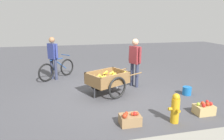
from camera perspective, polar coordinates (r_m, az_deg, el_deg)
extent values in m
plane|color=#47474C|center=(6.13, 0.84, -6.81)|extent=(24.00, 24.00, 0.00)
cube|color=olive|center=(5.99, -1.29, -3.26)|extent=(1.34, 1.22, 0.10)
cube|color=olive|center=(5.64, -5.40, -2.63)|extent=(0.42, 0.74, 0.24)
cube|color=olive|center=(6.27, 2.39, -0.85)|extent=(0.42, 0.74, 0.24)
cube|color=olive|center=(5.67, 1.06, -2.48)|extent=(1.00, 0.56, 0.24)
cube|color=olive|center=(6.22, -3.45, -0.98)|extent=(1.00, 0.56, 0.24)
torus|color=black|center=(5.70, 1.52, -5.04)|extent=(0.60, 0.35, 0.64)
torus|color=black|center=(6.34, -3.79, -3.03)|extent=(0.60, 0.35, 0.64)
cylinder|color=gray|center=(6.01, -1.28, -3.98)|extent=(0.44, 0.80, 0.04)
cylinder|color=olive|center=(6.25, 6.57, -1.16)|extent=(0.51, 0.28, 0.04)
cylinder|color=olive|center=(6.71, 2.34, 0.01)|extent=(0.51, 0.28, 0.04)
cylinder|color=gray|center=(5.79, -4.91, -6.28)|extent=(0.04, 0.04, 0.35)
ellipsoid|color=gold|center=(6.08, 0.85, -1.35)|extent=(0.18, 0.12, 0.13)
ellipsoid|color=gold|center=(6.06, 0.74, -1.30)|extent=(0.19, 0.10, 0.05)
ellipsoid|color=gold|center=(6.04, 0.64, -1.26)|extent=(0.18, 0.12, 0.13)
ellipsoid|color=gold|center=(5.91, -1.78, -2.21)|extent=(0.17, 0.07, 0.15)
ellipsoid|color=gold|center=(5.89, -1.94, -2.18)|extent=(0.19, 0.08, 0.05)
ellipsoid|color=gold|center=(5.86, -2.09, -2.14)|extent=(0.14, 0.16, 0.15)
ellipsoid|color=gold|center=(6.04, 0.03, -1.04)|extent=(0.18, 0.11, 0.12)
ellipsoid|color=gold|center=(6.02, 0.01, -0.97)|extent=(0.19, 0.11, 0.09)
ellipsoid|color=gold|center=(6.01, -0.02, -0.90)|extent=(0.18, 0.07, 0.05)
ellipsoid|color=gold|center=(6.00, -0.05, -0.84)|extent=(0.19, 0.10, 0.09)
ellipsoid|color=gold|center=(5.98, -0.12, -0.78)|extent=(0.17, 0.12, 0.15)
ellipsoid|color=gold|center=(6.06, 3.53, -2.01)|extent=(0.16, 0.16, 0.12)
ellipsoid|color=gold|center=(6.05, 3.53, -1.94)|extent=(0.19, 0.12, 0.10)
ellipsoid|color=gold|center=(6.03, 3.49, -1.88)|extent=(0.15, 0.17, 0.05)
ellipsoid|color=gold|center=(6.02, 3.44, -1.82)|extent=(0.17, 0.14, 0.11)
ellipsoid|color=gold|center=(6.00, 3.42, -1.76)|extent=(0.18, 0.09, 0.14)
ellipsoid|color=gold|center=(5.81, -2.54, -2.11)|extent=(0.17, 0.10, 0.15)
ellipsoid|color=gold|center=(5.79, -2.69, -2.07)|extent=(0.15, 0.17, 0.05)
ellipsoid|color=gold|center=(5.77, -2.82, -2.03)|extent=(0.18, 0.08, 0.14)
ellipsoid|color=gold|center=(6.02, 3.61, -0.97)|extent=(0.15, 0.14, 0.16)
ellipsoid|color=gold|center=(6.00, 3.48, -0.93)|extent=(0.16, 0.16, 0.05)
ellipsoid|color=gold|center=(5.98, 3.38, -0.88)|extent=(0.18, 0.08, 0.13)
ellipsoid|color=gold|center=(5.99, -3.55, -1.83)|extent=(0.16, 0.13, 0.15)
ellipsoid|color=gold|center=(5.98, -3.64, -1.77)|extent=(0.19, 0.12, 0.08)
ellipsoid|color=gold|center=(5.96, -3.72, -1.72)|extent=(0.18, 0.14, 0.07)
ellipsoid|color=gold|center=(5.95, -3.81, -1.67)|extent=(0.16, 0.15, 0.15)
ellipsoid|color=gold|center=(6.19, 0.71, -1.80)|extent=(0.18, 0.07, 0.14)
ellipsoid|color=gold|center=(6.17, 0.66, -1.74)|extent=(0.17, 0.16, 0.09)
ellipsoid|color=gold|center=(6.16, 0.63, -1.68)|extent=(0.18, 0.13, 0.04)
ellipsoid|color=gold|center=(6.15, 0.61, -1.62)|extent=(0.19, 0.12, 0.09)
ellipsoid|color=gold|center=(6.13, 0.54, -1.57)|extent=(0.17, 0.07, 0.15)
ellipsoid|color=gold|center=(6.20, -1.74, -0.97)|extent=(0.16, 0.16, 0.13)
ellipsoid|color=gold|center=(6.18, -1.78, -0.91)|extent=(0.18, 0.14, 0.09)
ellipsoid|color=gold|center=(6.17, -1.81, -0.84)|extent=(0.15, 0.17, 0.05)
ellipsoid|color=gold|center=(6.16, -1.88, -0.79)|extent=(0.19, 0.07, 0.11)
ellipsoid|color=gold|center=(6.14, -1.90, -0.72)|extent=(0.18, 0.09, 0.14)
ellipsoid|color=gold|center=(5.82, -5.31, -2.14)|extent=(0.18, 0.10, 0.13)
ellipsoid|color=gold|center=(5.81, -5.39, -2.09)|extent=(0.18, 0.14, 0.08)
ellipsoid|color=gold|center=(5.79, -5.46, -2.03)|extent=(0.19, 0.10, 0.08)
ellipsoid|color=gold|center=(5.77, -5.57, -1.98)|extent=(0.18, 0.08, 0.15)
ellipsoid|color=gold|center=(5.80, -0.59, -2.76)|extent=(0.18, 0.12, 0.13)
ellipsoid|color=gold|center=(5.78, -0.71, -2.71)|extent=(0.19, 0.09, 0.05)
ellipsoid|color=gold|center=(5.76, -0.85, -2.67)|extent=(0.18, 0.10, 0.15)
cylinder|color=#333851|center=(6.67, 7.00, -1.59)|extent=(0.11, 0.11, 0.78)
cylinder|color=#333851|center=(6.82, 5.65, -1.21)|extent=(0.11, 0.11, 0.78)
cube|color=maroon|center=(6.60, 6.48, 4.22)|extent=(0.33, 0.39, 0.56)
sphere|color=tan|center=(6.54, 6.58, 7.79)|extent=(0.21, 0.21, 0.21)
cylinder|color=maroon|center=(6.44, 7.91, 4.19)|extent=(0.08, 0.09, 0.50)
cylinder|color=maroon|center=(6.74, 5.12, 4.71)|extent=(0.08, 0.14, 0.51)
torus|color=black|center=(8.23, -12.52, 0.78)|extent=(0.53, 0.49, 0.66)
torus|color=black|center=(7.62, -18.04, -0.68)|extent=(0.53, 0.49, 0.66)
cylinder|color=#234C93|center=(7.83, -15.36, 2.91)|extent=(0.47, 0.43, 0.04)
cylinder|color=#234C93|center=(7.79, -15.95, 1.50)|extent=(0.10, 0.10, 0.45)
cylinder|color=#234C93|center=(7.99, -14.27, 1.55)|extent=(0.42, 0.38, 0.43)
ellipsoid|color=black|center=(7.73, -16.20, 3.39)|extent=(0.20, 0.08, 0.06)
cylinder|color=#234C93|center=(8.10, -12.97, 4.15)|extent=(0.33, 0.36, 0.03)
cylinder|color=#333851|center=(7.89, -16.54, 0.38)|extent=(0.11, 0.11, 0.78)
cylinder|color=#333851|center=(7.73, -15.52, 0.16)|extent=(0.11, 0.11, 0.78)
cube|color=navy|center=(7.68, -16.37, 5.08)|extent=(0.38, 0.39, 0.55)
sphere|color=#9E704C|center=(7.63, -16.59, 8.13)|extent=(0.21, 0.21, 0.21)
cylinder|color=navy|center=(7.85, -17.40, 5.40)|extent=(0.08, 0.14, 0.50)
cylinder|color=navy|center=(7.51, -15.33, 5.17)|extent=(0.08, 0.15, 0.50)
cylinder|color=gold|center=(4.66, 17.32, -10.88)|extent=(0.18, 0.18, 0.55)
sphere|color=gold|center=(4.54, 17.61, -7.27)|extent=(0.16, 0.16, 0.16)
cylinder|color=gold|center=(4.58, 16.16, -10.46)|extent=(0.10, 0.07, 0.07)
cylinder|color=gold|center=(4.55, 18.07, -10.80)|extent=(0.07, 0.10, 0.07)
cylinder|color=#1966B2|center=(6.44, 20.32, -5.50)|extent=(0.26, 0.26, 0.24)
cube|color=#99754C|center=(4.46, 5.08, -13.77)|extent=(0.44, 0.32, 0.22)
sphere|color=#B23319|center=(4.38, 5.69, -12.21)|extent=(0.07, 0.07, 0.07)
sphere|color=#B23319|center=(4.40, 4.10, -12.01)|extent=(0.07, 0.07, 0.07)
sphere|color=#B23319|center=(4.29, 3.74, -12.55)|extent=(0.10, 0.10, 0.10)
sphere|color=#B23319|center=(4.40, 7.06, -12.08)|extent=(0.07, 0.07, 0.07)
sphere|color=red|center=(4.38, 6.43, -12.08)|extent=(0.09, 0.09, 0.09)
sphere|color=#B23319|center=(4.25, 3.56, -12.79)|extent=(0.10, 0.10, 0.10)
cube|color=tan|center=(5.36, 24.41, -10.10)|extent=(0.44, 0.32, 0.22)
sphere|color=#B23319|center=(5.28, 25.29, -8.66)|extent=(0.09, 0.09, 0.09)
sphere|color=red|center=(5.35, 25.99, -8.50)|extent=(0.09, 0.09, 0.09)
sphere|color=#99BF33|center=(5.22, 23.11, -8.80)|extent=(0.08, 0.08, 0.08)
sphere|color=red|center=(5.46, 25.20, -8.03)|extent=(0.08, 0.08, 0.08)
sphere|color=#B23319|center=(5.31, 24.13, -8.48)|extent=(0.09, 0.09, 0.09)
sphere|color=red|center=(5.19, 24.42, -9.02)|extent=(0.09, 0.09, 0.09)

